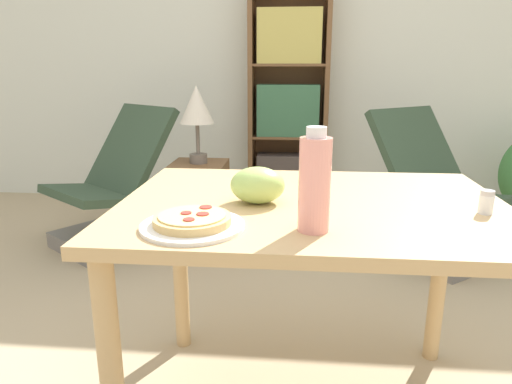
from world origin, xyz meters
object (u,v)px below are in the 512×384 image
object	(u,v)px
lounge_chair_near	(112,201)
grape_bunch	(258,185)
side_table	(200,205)
salt_shaker	(486,202)
bookshelf	(288,107)
drink_bottle	(315,183)
table_lamp	(197,108)
lounge_chair_far	(435,211)
pizza_on_plate	(192,222)

from	to	relation	value
lounge_chair_near	grape_bunch	bearing A→B (deg)	-17.57
lounge_chair_near	side_table	size ratio (longest dim) A/B	1.73
grape_bunch	salt_shaker	distance (m)	0.63
bookshelf	drink_bottle	bearing A→B (deg)	-87.44
salt_shaker	grape_bunch	bearing A→B (deg)	175.82
lounge_chair_near	salt_shaker	bearing A→B (deg)	-5.48
salt_shaker	bookshelf	world-z (taller)	bookshelf
grape_bunch	side_table	xyz separation A→B (m)	(-0.50, 1.49, -0.52)
lounge_chair_near	table_lamp	xyz separation A→B (m)	(0.57, 0.03, 0.60)
grape_bunch	bookshelf	xyz separation A→B (m)	(0.04, 2.44, 0.02)
salt_shaker	table_lamp	xyz separation A→B (m)	(-1.12, 1.53, 0.11)
bookshelf	side_table	size ratio (longest dim) A/B	3.15
bookshelf	side_table	distance (m)	1.22
drink_bottle	bookshelf	world-z (taller)	bookshelf
grape_bunch	lounge_chair_far	bearing A→B (deg)	56.47
grape_bunch	lounge_chair_near	size ratio (longest dim) A/B	0.17
side_table	table_lamp	xyz separation A→B (m)	(0.00, 0.00, 0.61)
pizza_on_plate	grape_bunch	size ratio (longest dim) A/B	1.64
drink_bottle	lounge_chair_far	distance (m)	1.94
grape_bunch	salt_shaker	size ratio (longest dim) A/B	2.43
bookshelf	side_table	bearing A→B (deg)	-119.27
pizza_on_plate	lounge_chair_near	bearing A→B (deg)	118.92
salt_shaker	lounge_chair_near	distance (m)	2.32
lounge_chair_near	lounge_chair_far	world-z (taller)	same
table_lamp	grape_bunch	bearing A→B (deg)	-71.41
salt_shaker	table_lamp	size ratio (longest dim) A/B	0.14
salt_shaker	table_lamp	distance (m)	1.90
pizza_on_plate	bookshelf	distance (m)	2.68
drink_bottle	salt_shaker	xyz separation A→B (m)	(0.47, 0.17, -0.09)
pizza_on_plate	lounge_chair_far	size ratio (longest dim) A/B	0.27
lounge_chair_far	table_lamp	bearing A→B (deg)	141.27
grape_bunch	bookshelf	bearing A→B (deg)	89.16
salt_shaker	lounge_chair_far	bearing A→B (deg)	77.36
drink_bottle	side_table	world-z (taller)	drink_bottle
pizza_on_plate	table_lamp	bearing A→B (deg)	101.81
lounge_chair_near	bookshelf	world-z (taller)	bookshelf
side_table	bookshelf	bearing A→B (deg)	60.73
pizza_on_plate	lounge_chair_near	size ratio (longest dim) A/B	0.27
grape_bunch	lounge_chair_far	world-z (taller)	lounge_chair_far
lounge_chair_near	lounge_chair_far	size ratio (longest dim) A/B	1.00
grape_bunch	side_table	world-z (taller)	grape_bunch
lounge_chair_near	lounge_chair_far	xyz separation A→B (m)	(2.03, -0.01, 0.00)
pizza_on_plate	bookshelf	size ratio (longest dim) A/B	0.15
pizza_on_plate	table_lamp	world-z (taller)	table_lamp
grape_bunch	lounge_chair_far	size ratio (longest dim) A/B	0.17
side_table	table_lamp	size ratio (longest dim) A/B	1.15
salt_shaker	bookshelf	xyz separation A→B (m)	(-0.59, 2.49, 0.04)
drink_bottle	bookshelf	distance (m)	2.66
pizza_on_plate	side_table	bearing A→B (deg)	101.81
grape_bunch	lounge_chair_near	distance (m)	1.88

